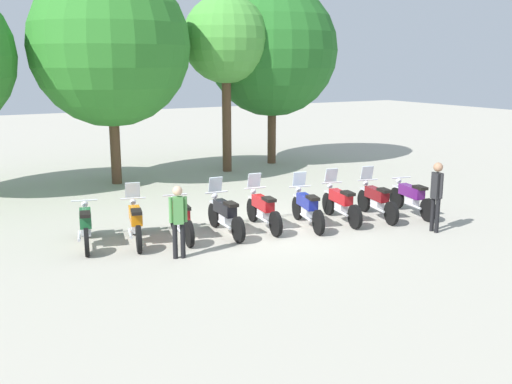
{
  "coord_description": "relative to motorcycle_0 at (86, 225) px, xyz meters",
  "views": [
    {
      "loc": [
        -7.45,
        -12.7,
        4.24
      ],
      "look_at": [
        0.0,
        0.5,
        0.9
      ],
      "focal_mm": 41.18,
      "sensor_mm": 36.0,
      "label": 1
    }
  ],
  "objects": [
    {
      "name": "ground_plane",
      "position": [
        4.39,
        -0.89,
        -0.5
      ],
      "size": [
        80.0,
        80.0,
        0.0
      ],
      "primitive_type": "plane",
      "color": "#ADA899"
    },
    {
      "name": "motorcycle_0",
      "position": [
        0.0,
        0.0,
        0.0
      ],
      "size": [
        0.78,
        2.16,
        0.99
      ],
      "rotation": [
        0.0,
        0.0,
        1.34
      ],
      "color": "black",
      "rests_on": "ground_plane"
    },
    {
      "name": "motorcycle_1",
      "position": [
        1.1,
        -0.34,
        0.01
      ],
      "size": [
        0.79,
        2.15,
        1.37
      ],
      "rotation": [
        0.0,
        0.0,
        1.33
      ],
      "color": "black",
      "rests_on": "ground_plane"
    },
    {
      "name": "motorcycle_2",
      "position": [
        2.2,
        -0.51,
        0.0
      ],
      "size": [
        0.69,
        2.18,
        0.99
      ],
      "rotation": [
        0.0,
        0.0,
        1.42
      ],
      "color": "black",
      "rests_on": "ground_plane"
    },
    {
      "name": "motorcycle_3",
      "position": [
        3.29,
        -0.74,
        0.01
      ],
      "size": [
        0.62,
        2.19,
        1.37
      ],
      "rotation": [
        0.0,
        0.0,
        1.51
      ],
      "color": "black",
      "rests_on": "ground_plane"
    },
    {
      "name": "motorcycle_4",
      "position": [
        4.4,
        -0.75,
        0.01
      ],
      "size": [
        0.66,
        2.19,
        1.37
      ],
      "rotation": [
        0.0,
        0.0,
        1.44
      ],
      "color": "black",
      "rests_on": "ground_plane"
    },
    {
      "name": "motorcycle_5",
      "position": [
        5.5,
        -1.17,
        0.01
      ],
      "size": [
        0.78,
        2.15,
        1.37
      ],
      "rotation": [
        0.0,
        0.0,
        1.34
      ],
      "color": "black",
      "rests_on": "ground_plane"
    },
    {
      "name": "motorcycle_6",
      "position": [
        6.6,
        -1.18,
        0.01
      ],
      "size": [
        0.72,
        2.17,
        1.37
      ],
      "rotation": [
        0.0,
        0.0,
        1.39
      ],
      "color": "black",
      "rests_on": "ground_plane"
    },
    {
      "name": "motorcycle_7",
      "position": [
        7.7,
        -1.38,
        0.01
      ],
      "size": [
        0.76,
        2.16,
        1.37
      ],
      "rotation": [
        0.0,
        0.0,
        1.36
      ],
      "color": "black",
      "rests_on": "ground_plane"
    },
    {
      "name": "motorcycle_8",
      "position": [
        8.8,
        -1.61,
        0.0
      ],
      "size": [
        0.72,
        2.17,
        0.99
      ],
      "rotation": [
        0.0,
        0.0,
        1.39
      ],
      "color": "black",
      "rests_on": "ground_plane"
    },
    {
      "name": "person_0",
      "position": [
        1.56,
        -1.95,
        0.45
      ],
      "size": [
        0.41,
        0.27,
        1.64
      ],
      "rotation": [
        0.0,
        0.0,
        4.42
      ],
      "color": "black",
      "rests_on": "ground_plane"
    },
    {
      "name": "person_1",
      "position": [
        8.06,
        -3.21,
        0.57
      ],
      "size": [
        0.25,
        0.4,
        1.8
      ],
      "rotation": [
        0.0,
        0.0,
        3.09
      ],
      "color": "black",
      "rests_on": "ground_plane"
    },
    {
      "name": "tree_1",
      "position": [
        2.76,
        6.89,
        4.3
      ],
      "size": [
        5.53,
        5.53,
        7.57
      ],
      "color": "brown",
      "rests_on": "ground_plane"
    },
    {
      "name": "tree_2",
      "position": [
        7.31,
        7.12,
        4.58
      ],
      "size": [
        3.34,
        3.34,
        6.8
      ],
      "color": "brown",
      "rests_on": "ground_plane"
    },
    {
      "name": "tree_3",
      "position": [
        9.87,
        7.93,
        4.24
      ],
      "size": [
        5.46,
        5.46,
        7.48
      ],
      "color": "brown",
      "rests_on": "ground_plane"
    }
  ]
}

